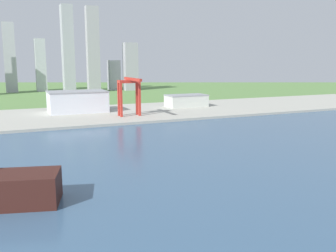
# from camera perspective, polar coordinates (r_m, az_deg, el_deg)

# --- Properties ---
(ground_plane) EXTENTS (2400.00, 2400.00, 0.00)m
(ground_plane) POSITION_cam_1_polar(r_m,az_deg,el_deg) (221.47, -0.12, -5.00)
(ground_plane) COLOR #5A8344
(water_bay) EXTENTS (840.00, 360.00, 0.15)m
(water_bay) POSITION_cam_1_polar(r_m,az_deg,el_deg) (170.64, 8.10, -9.71)
(water_bay) COLOR #385675
(water_bay) RESTS_ON ground
(industrial_pier) EXTENTS (840.00, 140.00, 2.50)m
(industrial_pier) POSITION_cam_1_polar(r_m,az_deg,el_deg) (399.37, -11.10, 1.75)
(industrial_pier) COLOR #A7A699
(industrial_pier) RESTS_ON ground
(port_crane_red) EXTENTS (21.61, 47.63, 38.68)m
(port_crane_red) POSITION_cam_1_polar(r_m,az_deg,el_deg) (371.44, -5.92, 5.78)
(port_crane_red) COLOR #B72D23
(port_crane_red) RESTS_ON industrial_pier
(warehouse_main) EXTENTS (62.03, 38.78, 22.83)m
(warehouse_main) POSITION_cam_1_polar(r_m,az_deg,el_deg) (413.89, -13.78, 3.70)
(warehouse_main) COLOR silver
(warehouse_main) RESTS_ON industrial_pier
(warehouse_annex) EXTENTS (48.95, 26.60, 14.58)m
(warehouse_annex) POSITION_cam_1_polar(r_m,az_deg,el_deg) (450.09, 2.84, 3.94)
(warehouse_annex) COLOR silver
(warehouse_annex) RESTS_ON industrial_pier
(distant_skyline) EXTENTS (321.77, 76.66, 158.02)m
(distant_skyline) POSITION_cam_1_polar(r_m,az_deg,el_deg) (716.25, -16.82, 9.86)
(distant_skyline) COLOR gray
(distant_skyline) RESTS_ON ground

